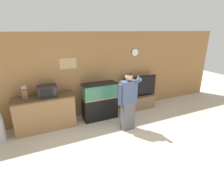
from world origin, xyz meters
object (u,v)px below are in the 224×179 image
aquarium_on_stand (100,101)px  person_standing (128,101)px  knife_block (25,94)px  tv_on_stand (139,99)px  microwave (47,91)px  counter_island (45,113)px

aquarium_on_stand → person_standing: (0.46, -0.92, 0.28)m
knife_block → tv_on_stand: bearing=0.1°
knife_block → tv_on_stand: 3.59m
knife_block → microwave: bearing=-2.7°
knife_block → person_standing: (2.47, -1.02, -0.22)m
knife_block → person_standing: size_ratio=0.22×
counter_island → tv_on_stand: (3.09, 0.05, -0.13)m
aquarium_on_stand → counter_island: bearing=177.8°
aquarium_on_stand → person_standing: person_standing is taller
microwave → tv_on_stand: size_ratio=0.38×
microwave → knife_block: knife_block is taller
microwave → aquarium_on_stand: (1.46, -0.08, -0.52)m
counter_island → microwave: bearing=10.3°
counter_island → person_standing: (2.04, -0.98, 0.38)m
microwave → knife_block: 0.55m
counter_island → aquarium_on_stand: size_ratio=1.40×
counter_island → knife_block: knife_block is taller
tv_on_stand → person_standing: person_standing is taller
microwave → knife_block: (-0.55, 0.03, -0.01)m
microwave → tv_on_stand: microwave is taller
tv_on_stand → person_standing: size_ratio=0.77×
counter_island → aquarium_on_stand: aquarium_on_stand is taller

